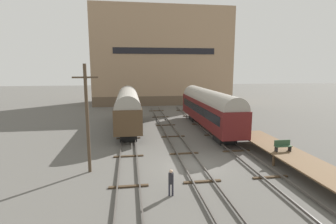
{
  "coord_description": "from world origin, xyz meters",
  "views": [
    {
      "loc": [
        -4.81,
        -19.26,
        7.72
      ],
      "look_at": [
        0.0,
        12.87,
        2.2
      ],
      "focal_mm": 28.0,
      "sensor_mm": 36.0,
      "label": 1
    }
  ],
  "objects_px": {
    "train_car_maroon": "(209,107)",
    "train_car_brown": "(128,107)",
    "bench": "(283,145)",
    "person_worker": "(171,180)",
    "utility_pole": "(87,117)"
  },
  "relations": [
    {
      "from": "train_car_brown",
      "to": "person_worker",
      "type": "distance_m",
      "value": 18.67
    },
    {
      "from": "person_worker",
      "to": "utility_pole",
      "type": "height_order",
      "value": "utility_pole"
    },
    {
      "from": "train_car_brown",
      "to": "bench",
      "type": "distance_m",
      "value": 18.88
    },
    {
      "from": "train_car_maroon",
      "to": "utility_pole",
      "type": "xyz_separation_m",
      "value": [
        -12.82,
        -11.87,
        1.29
      ]
    },
    {
      "from": "train_car_brown",
      "to": "bench",
      "type": "height_order",
      "value": "train_car_brown"
    },
    {
      "from": "person_worker",
      "to": "bench",
      "type": "bearing_deg",
      "value": 23.46
    },
    {
      "from": "train_car_maroon",
      "to": "train_car_brown",
      "type": "relative_size",
      "value": 1.14
    },
    {
      "from": "train_car_brown",
      "to": "utility_pole",
      "type": "height_order",
      "value": "utility_pole"
    },
    {
      "from": "train_car_maroon",
      "to": "bench",
      "type": "height_order",
      "value": "train_car_maroon"
    },
    {
      "from": "train_car_maroon",
      "to": "train_car_brown",
      "type": "xyz_separation_m",
      "value": [
        -9.96,
        1.92,
        -0.04
      ]
    },
    {
      "from": "train_car_maroon",
      "to": "person_worker",
      "type": "height_order",
      "value": "train_car_maroon"
    },
    {
      "from": "train_car_brown",
      "to": "train_car_maroon",
      "type": "bearing_deg",
      "value": -10.9
    },
    {
      "from": "train_car_maroon",
      "to": "person_worker",
      "type": "bearing_deg",
      "value": -114.18
    },
    {
      "from": "bench",
      "to": "utility_pole",
      "type": "xyz_separation_m",
      "value": [
        -15.37,
        0.3,
        2.7
      ]
    },
    {
      "from": "train_car_maroon",
      "to": "train_car_brown",
      "type": "distance_m",
      "value": 10.14
    }
  ]
}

